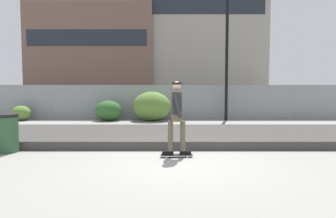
% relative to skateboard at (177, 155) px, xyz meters
% --- Properties ---
extents(ground_plane, '(120.00, 120.00, 0.00)m').
position_rel_skateboard_xyz_m(ground_plane, '(0.08, -0.50, -0.06)').
color(ground_plane, gray).
extents(gravel_berm, '(16.56, 3.93, 0.25)m').
position_rel_skateboard_xyz_m(gravel_berm, '(0.08, 2.75, 0.07)').
color(gravel_berm, '#3D3A38').
rests_on(gravel_berm, ground_plane).
extents(skateboard, '(0.81, 0.24, 0.07)m').
position_rel_skateboard_xyz_m(skateboard, '(0.00, 0.00, 0.00)').
color(skateboard, black).
rests_on(skateboard, ground_plane).
extents(skater, '(0.72, 0.59, 1.82)m').
position_rel_skateboard_xyz_m(skater, '(-0.00, 0.00, 1.06)').
color(skater, black).
rests_on(skater, skateboard).
extents(chain_fence, '(26.39, 0.06, 1.85)m').
position_rel_skateboard_xyz_m(chain_fence, '(0.08, 9.13, 0.88)').
color(chain_fence, gray).
rests_on(chain_fence, ground_plane).
extents(street_lamp, '(0.44, 0.44, 7.15)m').
position_rel_skateboard_xyz_m(street_lamp, '(2.82, 8.54, 4.36)').
color(street_lamp, black).
rests_on(street_lamp, ground_plane).
extents(parked_car_near, '(4.46, 2.06, 1.66)m').
position_rel_skateboard_xyz_m(parked_car_near, '(-4.54, 12.67, 0.78)').
color(parked_car_near, '#B7BABF').
rests_on(parked_car_near, ground_plane).
extents(library_building, '(19.83, 15.19, 14.75)m').
position_rel_skateboard_xyz_m(library_building, '(-12.56, 47.86, 7.32)').
color(library_building, brown).
rests_on(library_building, ground_plane).
extents(office_block, '(20.57, 11.67, 22.67)m').
position_rel_skateboard_xyz_m(office_block, '(5.20, 46.85, 11.28)').
color(office_block, gray).
rests_on(office_block, ground_plane).
extents(shrub_left, '(1.00, 0.81, 0.77)m').
position_rel_skateboard_xyz_m(shrub_left, '(-7.84, 8.46, 0.33)').
color(shrub_left, '#567A33').
rests_on(shrub_left, ground_plane).
extents(shrub_center, '(1.36, 1.11, 1.05)m').
position_rel_skateboard_xyz_m(shrub_center, '(-3.29, 8.34, 0.47)').
color(shrub_center, '#2D5B28').
rests_on(shrub_center, ground_plane).
extents(shrub_right, '(1.94, 1.59, 1.50)m').
position_rel_skateboard_xyz_m(shrub_right, '(-1.05, 8.30, 0.69)').
color(shrub_right, '#567A33').
rests_on(shrub_right, ground_plane).
extents(trash_bin, '(0.59, 0.59, 1.03)m').
position_rel_skateboard_xyz_m(trash_bin, '(-4.54, 0.62, 0.46)').
color(trash_bin, '#2D5133').
rests_on(trash_bin, ground_plane).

